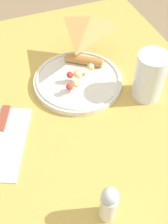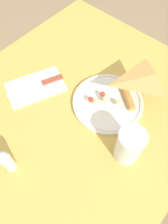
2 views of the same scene
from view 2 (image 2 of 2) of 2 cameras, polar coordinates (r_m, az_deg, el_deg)
ground_plane at (r=1.40m, az=-2.42°, el=-15.49°), size 6.00×6.00×0.00m
dining_table at (r=0.83m, az=-3.96°, el=-4.43°), size 1.02×0.81×0.72m
plate_pizza at (r=0.75m, az=6.22°, el=2.69°), size 0.24×0.24×0.06m
milk_glass at (r=0.63m, az=11.59°, el=-8.82°), size 0.08×0.08×0.13m
napkin_folded at (r=0.81m, az=-12.51°, el=6.46°), size 0.23×0.20×0.00m
butter_knife at (r=0.81m, az=-11.83°, el=6.95°), size 0.20×0.10×0.01m
salt_shaker at (r=0.65m, az=-19.68°, el=-11.82°), size 0.03×0.03×0.10m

